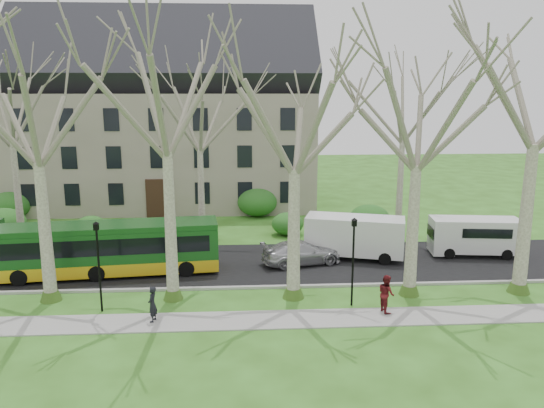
{
  "coord_description": "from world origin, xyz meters",
  "views": [
    {
      "loc": [
        0.68,
        -24.99,
        10.3
      ],
      "look_at": [
        2.34,
        3.0,
        4.25
      ],
      "focal_mm": 35.0,
      "sensor_mm": 36.0,
      "label": 1
    }
  ],
  "objects_px": {
    "pedestrian_b": "(386,293)",
    "van_b": "(474,237)",
    "sedan": "(301,252)",
    "pedestrian_a": "(152,304)",
    "bus_follow": "(110,248)",
    "van_a": "(354,237)"
  },
  "relations": [
    {
      "from": "pedestrian_a",
      "to": "pedestrian_b",
      "type": "distance_m",
      "value": 10.81
    },
    {
      "from": "bus_follow",
      "to": "van_b",
      "type": "xyz_separation_m",
      "value": [
        22.09,
        2.2,
        -0.33
      ]
    },
    {
      "from": "van_b",
      "to": "bus_follow",
      "type": "bearing_deg",
      "value": -167.22
    },
    {
      "from": "pedestrian_b",
      "to": "van_b",
      "type": "bearing_deg",
      "value": -56.05
    },
    {
      "from": "van_a",
      "to": "van_b",
      "type": "bearing_deg",
      "value": 17.18
    },
    {
      "from": "sedan",
      "to": "van_b",
      "type": "relative_size",
      "value": 0.88
    },
    {
      "from": "bus_follow",
      "to": "pedestrian_b",
      "type": "height_order",
      "value": "bus_follow"
    },
    {
      "from": "sedan",
      "to": "van_a",
      "type": "relative_size",
      "value": 0.8
    },
    {
      "from": "bus_follow",
      "to": "pedestrian_b",
      "type": "distance_m",
      "value": 15.45
    },
    {
      "from": "van_a",
      "to": "van_b",
      "type": "relative_size",
      "value": 1.1
    },
    {
      "from": "sedan",
      "to": "van_b",
      "type": "bearing_deg",
      "value": -98.6
    },
    {
      "from": "pedestrian_a",
      "to": "pedestrian_b",
      "type": "bearing_deg",
      "value": 103.89
    },
    {
      "from": "sedan",
      "to": "van_a",
      "type": "height_order",
      "value": "van_a"
    },
    {
      "from": "bus_follow",
      "to": "pedestrian_b",
      "type": "xyz_separation_m",
      "value": [
        14.19,
        -6.09,
        -0.61
      ]
    },
    {
      "from": "sedan",
      "to": "pedestrian_b",
      "type": "height_order",
      "value": "pedestrian_b"
    },
    {
      "from": "bus_follow",
      "to": "sedan",
      "type": "distance_m",
      "value": 11.11
    },
    {
      "from": "sedan",
      "to": "pedestrian_a",
      "type": "bearing_deg",
      "value": 121.36
    },
    {
      "from": "pedestrian_b",
      "to": "pedestrian_a",
      "type": "bearing_deg",
      "value": 79.95
    },
    {
      "from": "sedan",
      "to": "bus_follow",
      "type": "bearing_deg",
      "value": 82.11
    },
    {
      "from": "van_a",
      "to": "pedestrian_b",
      "type": "height_order",
      "value": "van_a"
    },
    {
      "from": "van_b",
      "to": "van_a",
      "type": "bearing_deg",
      "value": -172.29
    },
    {
      "from": "van_b",
      "to": "pedestrian_b",
      "type": "bearing_deg",
      "value": -126.52
    }
  ]
}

